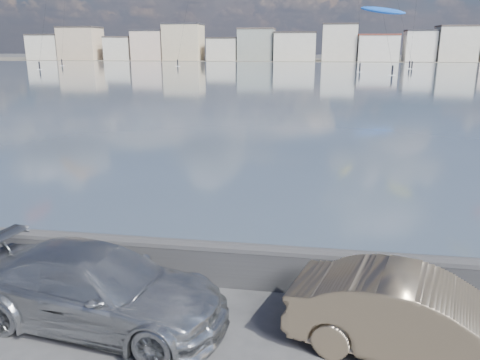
% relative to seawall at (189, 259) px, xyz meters
% --- Properties ---
extents(ground, '(700.00, 700.00, 0.00)m').
position_rel_seawall_xyz_m(ground, '(0.00, -2.70, -0.58)').
color(ground, '#333335').
rests_on(ground, ground).
extents(bay_water, '(500.00, 177.00, 0.00)m').
position_rel_seawall_xyz_m(bay_water, '(0.00, 88.80, -0.58)').
color(bay_water, '#354855').
rests_on(bay_water, ground).
extents(far_shore_strip, '(500.00, 60.00, 0.00)m').
position_rel_seawall_xyz_m(far_shore_strip, '(0.00, 197.30, -0.57)').
color(far_shore_strip, '#4C473D').
rests_on(far_shore_strip, ground).
extents(seawall, '(400.00, 0.36, 1.08)m').
position_rel_seawall_xyz_m(seawall, '(0.00, 0.00, 0.00)').
color(seawall, '#28282B').
rests_on(seawall, ground).
extents(far_buildings, '(240.79, 13.26, 14.60)m').
position_rel_seawall_xyz_m(far_buildings, '(1.31, 183.30, 5.44)').
color(far_buildings, silver).
rests_on(far_buildings, ground).
extents(car_silver, '(5.61, 2.90, 1.55)m').
position_rel_seawall_xyz_m(car_silver, '(-1.37, -1.93, 0.20)').
color(car_silver, '#ABAEB1').
rests_on(car_silver, ground).
extents(car_champagne, '(4.91, 2.83, 1.53)m').
position_rel_seawall_xyz_m(car_champagne, '(4.76, -2.06, 0.18)').
color(car_champagne, tan).
rests_on(car_champagne, ground).
extents(kitesurfer_17, '(9.84, 11.96, 14.20)m').
position_rel_seawall_xyz_m(kitesurfer_17, '(15.65, 95.53, 11.90)').
color(kitesurfer_17, blue).
rests_on(kitesurfer_17, ground).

